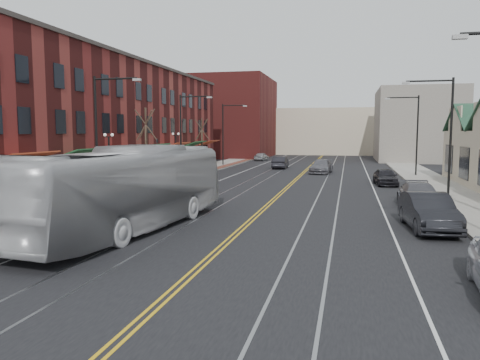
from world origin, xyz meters
The scene contains 25 objects.
ground centered at (0.00, 0.00, 0.00)m, with size 160.00×160.00×0.00m, color black.
sidewalk_left centered at (-12.00, 20.00, 0.07)m, with size 4.00×120.00×0.15m, color gray.
sidewalk_right centered at (12.00, 20.00, 0.07)m, with size 4.00×120.00×0.15m, color gray.
building_left centered at (-19.00, 27.00, 5.50)m, with size 10.00×50.00×11.00m, color maroon.
backdrop_left centered at (-16.00, 70.00, 7.00)m, with size 14.00×18.00×14.00m, color maroon.
backdrop_mid centered at (0.00, 85.00, 4.50)m, with size 22.00×14.00×9.00m, color #C3B096.
backdrop_right centered at (15.00, 65.00, 5.50)m, with size 12.00×16.00×11.00m, color slate.
streetlight_l_1 centered at (-11.05, 16.00, 5.03)m, with size 3.33×0.25×8.00m.
streetlight_l_2 centered at (-11.05, 32.00, 5.03)m, with size 3.33×0.25×8.00m.
streetlight_l_3 centered at (-11.05, 48.00, 5.03)m, with size 3.33×0.25×8.00m.
streetlight_r_1 centered at (11.05, 22.00, 5.03)m, with size 3.33×0.25×8.00m.
streetlight_r_2 centered at (11.05, 38.00, 5.03)m, with size 3.33×0.25×8.00m.
lamppost_l_2 centered at (-12.80, 20.00, 2.20)m, with size 0.84×0.28×4.27m.
lamppost_l_3 centered at (-12.80, 34.00, 2.20)m, with size 0.84×0.28×4.27m.
tree_left_near centered at (-12.50, 26.00, 3.51)m, with size 1.78×1.37×6.48m.
tree_left_far centered at (-12.50, 42.00, 3.28)m, with size 1.66×1.28×6.02m.
manhole_far centered at (-11.20, 8.00, 0.16)m, with size 0.60×0.60×0.02m, color #592D19.
traffic_signal centered at (-10.60, 24.00, 2.35)m, with size 0.18×0.15×3.80m.
transit_bus centered at (-5.00, 7.30, 1.95)m, with size 3.27×13.97×3.89m, color #BABABC.
parked_car_b centered at (8.47, 10.69, 0.86)m, with size 1.82×5.21×1.72m, color black.
parked_car_c centered at (8.96, 17.01, 0.76)m, with size 2.12×5.22×1.51m, color #57575D.
parked_car_d centered at (7.90, 29.13, 0.73)m, with size 1.72×4.27×1.45m, color black.
distant_car_left centered at (-3.36, 44.99, 0.75)m, with size 1.59×4.57×1.51m, color black.
distant_car_right centered at (1.93, 39.52, 0.74)m, with size 2.08×5.11×1.48m, color slate.
distant_car_far centered at (-8.42, 59.68, 0.65)m, with size 1.53×3.79×1.29m, color #9CA0A3.
Camera 1 is at (4.80, -12.08, 4.57)m, focal length 35.00 mm.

